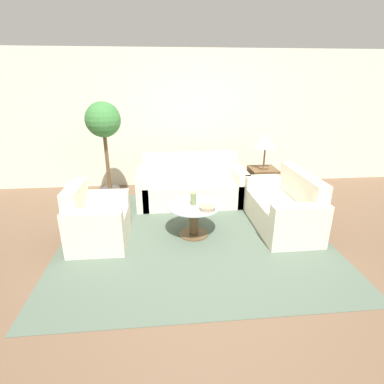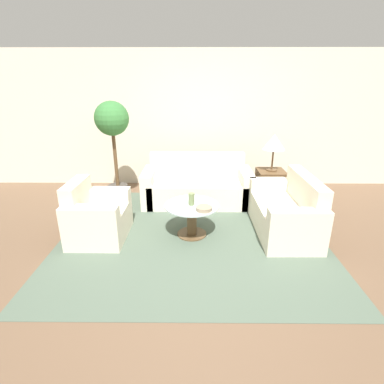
{
  "view_description": "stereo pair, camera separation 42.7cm",
  "coord_description": "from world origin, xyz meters",
  "px_view_note": "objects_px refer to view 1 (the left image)",
  "views": [
    {
      "loc": [
        -0.52,
        -3.12,
        2.07
      ],
      "look_at": [
        -0.13,
        0.86,
        0.55
      ],
      "focal_mm": 28.0,
      "sensor_mm": 36.0,
      "label": 1
    },
    {
      "loc": [
        -0.09,
        -3.14,
        2.07
      ],
      "look_at": [
        -0.13,
        0.86,
        0.55
      ],
      "focal_mm": 28.0,
      "sensor_mm": 36.0,
      "label": 2
    }
  ],
  "objects_px": {
    "table_lamp": "(266,141)",
    "bowl": "(207,208)",
    "loveseat": "(285,209)",
    "potted_plant": "(104,133)",
    "armchair": "(95,223)",
    "vase": "(193,199)",
    "sofa_main": "(191,187)",
    "coffee_table": "(194,216)"
  },
  "relations": [
    {
      "from": "potted_plant",
      "to": "bowl",
      "type": "bearing_deg",
      "value": -44.28
    },
    {
      "from": "table_lamp",
      "to": "bowl",
      "type": "xyz_separation_m",
      "value": [
        -1.2,
        -1.38,
        -0.59
      ]
    },
    {
      "from": "table_lamp",
      "to": "bowl",
      "type": "relative_size",
      "value": 2.95
    },
    {
      "from": "sofa_main",
      "to": "coffee_table",
      "type": "xyz_separation_m",
      "value": [
        -0.08,
        -1.22,
        0.02
      ]
    },
    {
      "from": "potted_plant",
      "to": "bowl",
      "type": "distance_m",
      "value": 2.22
    },
    {
      "from": "sofa_main",
      "to": "coffee_table",
      "type": "bearing_deg",
      "value": -93.94
    },
    {
      "from": "loveseat",
      "to": "table_lamp",
      "type": "distance_m",
      "value": 1.34
    },
    {
      "from": "bowl",
      "to": "vase",
      "type": "bearing_deg",
      "value": 131.34
    },
    {
      "from": "loveseat",
      "to": "potted_plant",
      "type": "distance_m",
      "value": 3.08
    },
    {
      "from": "armchair",
      "to": "bowl",
      "type": "xyz_separation_m",
      "value": [
        1.48,
        -0.11,
        0.2
      ]
    },
    {
      "from": "table_lamp",
      "to": "potted_plant",
      "type": "xyz_separation_m",
      "value": [
        -2.69,
        0.07,
        0.17
      ]
    },
    {
      "from": "armchair",
      "to": "bowl",
      "type": "relative_size",
      "value": 4.12
    },
    {
      "from": "sofa_main",
      "to": "bowl",
      "type": "xyz_separation_m",
      "value": [
        0.08,
        -1.41,
        0.2
      ]
    },
    {
      "from": "table_lamp",
      "to": "potted_plant",
      "type": "distance_m",
      "value": 2.7
    },
    {
      "from": "armchair",
      "to": "loveseat",
      "type": "distance_m",
      "value": 2.69
    },
    {
      "from": "bowl",
      "to": "sofa_main",
      "type": "bearing_deg",
      "value": 93.09
    },
    {
      "from": "table_lamp",
      "to": "potted_plant",
      "type": "bearing_deg",
      "value": 178.5
    },
    {
      "from": "table_lamp",
      "to": "bowl",
      "type": "height_order",
      "value": "table_lamp"
    },
    {
      "from": "armchair",
      "to": "table_lamp",
      "type": "bearing_deg",
      "value": -64.09
    },
    {
      "from": "armchair",
      "to": "loveseat",
      "type": "bearing_deg",
      "value": -85.33
    },
    {
      "from": "sofa_main",
      "to": "loveseat",
      "type": "distance_m",
      "value": 1.69
    },
    {
      "from": "coffee_table",
      "to": "vase",
      "type": "bearing_deg",
      "value": 150.57
    },
    {
      "from": "table_lamp",
      "to": "bowl",
      "type": "distance_m",
      "value": 1.92
    },
    {
      "from": "coffee_table",
      "to": "vase",
      "type": "distance_m",
      "value": 0.25
    },
    {
      "from": "armchair",
      "to": "vase",
      "type": "height_order",
      "value": "armchair"
    },
    {
      "from": "armchair",
      "to": "loveseat",
      "type": "height_order",
      "value": "loveseat"
    },
    {
      "from": "coffee_table",
      "to": "table_lamp",
      "type": "distance_m",
      "value": 1.97
    },
    {
      "from": "sofa_main",
      "to": "coffee_table",
      "type": "relative_size",
      "value": 2.49
    },
    {
      "from": "armchair",
      "to": "sofa_main",
      "type": "bearing_deg",
      "value": -46.84
    },
    {
      "from": "coffee_table",
      "to": "bowl",
      "type": "relative_size",
      "value": 3.55
    },
    {
      "from": "vase",
      "to": "bowl",
      "type": "xyz_separation_m",
      "value": [
        0.16,
        -0.19,
        -0.06
      ]
    },
    {
      "from": "coffee_table",
      "to": "table_lamp",
      "type": "bearing_deg",
      "value": 41.43
    },
    {
      "from": "sofa_main",
      "to": "coffee_table",
      "type": "distance_m",
      "value": 1.22
    },
    {
      "from": "sofa_main",
      "to": "bowl",
      "type": "relative_size",
      "value": 8.83
    },
    {
      "from": "potted_plant",
      "to": "vase",
      "type": "xyz_separation_m",
      "value": [
        1.33,
        -1.27,
        -0.7
      ]
    },
    {
      "from": "potted_plant",
      "to": "bowl",
      "type": "relative_size",
      "value": 8.22
    },
    {
      "from": "sofa_main",
      "to": "armchair",
      "type": "distance_m",
      "value": 1.91
    },
    {
      "from": "loveseat",
      "to": "coffee_table",
      "type": "xyz_separation_m",
      "value": [
        -1.36,
        -0.12,
        0.01
      ]
    },
    {
      "from": "coffee_table",
      "to": "vase",
      "type": "xyz_separation_m",
      "value": [
        -0.0,
        0.0,
        0.25
      ]
    },
    {
      "from": "armchair",
      "to": "coffee_table",
      "type": "relative_size",
      "value": 1.16
    },
    {
      "from": "loveseat",
      "to": "potted_plant",
      "type": "bearing_deg",
      "value": -113.5
    },
    {
      "from": "armchair",
      "to": "table_lamp",
      "type": "height_order",
      "value": "table_lamp"
    }
  ]
}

